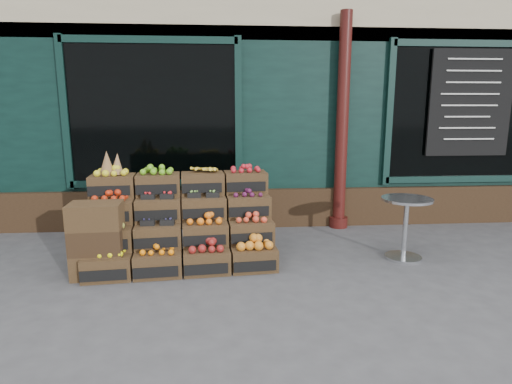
{
  "coord_description": "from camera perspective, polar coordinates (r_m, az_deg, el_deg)",
  "views": [
    {
      "loc": [
        -0.59,
        -4.3,
        1.86
      ],
      "look_at": [
        -0.2,
        0.7,
        0.85
      ],
      "focal_mm": 30.0,
      "sensor_mm": 36.0,
      "label": 1
    }
  ],
  "objects": [
    {
      "name": "shop_facade",
      "position": [
        9.44,
        -0.88,
        14.66
      ],
      "size": [
        12.0,
        6.24,
        4.8
      ],
      "color": "black",
      "rests_on": "ground"
    },
    {
      "name": "shopkeeper",
      "position": [
        7.09,
        -10.86,
        4.78
      ],
      "size": [
        0.9,
        0.73,
        2.14
      ],
      "primitive_type": "imported",
      "rotation": [
        0.0,
        0.0,
        2.82
      ],
      "color": "#185420",
      "rests_on": "ground"
    },
    {
      "name": "spare_crates",
      "position": [
        5.04,
        -20.39,
        -6.01
      ],
      "size": [
        0.57,
        0.41,
        0.83
      ],
      "rotation": [
        0.0,
        0.0,
        0.05
      ],
      "color": "#412D19",
      "rests_on": "ground"
    },
    {
      "name": "crate_display",
      "position": [
        5.27,
        -9.89,
        -4.69
      ],
      "size": [
        2.23,
        1.22,
        1.34
      ],
      "rotation": [
        0.0,
        0.0,
        0.09
      ],
      "color": "#412D19",
      "rests_on": "ground"
    },
    {
      "name": "bistro_table",
      "position": [
        5.54,
        19.33,
        -3.69
      ],
      "size": [
        0.61,
        0.61,
        0.77
      ],
      "rotation": [
        0.0,
        0.0,
        -0.23
      ],
      "color": "silver",
      "rests_on": "ground"
    },
    {
      "name": "ground",
      "position": [
        4.72,
        3.15,
        -11.84
      ],
      "size": [
        60.0,
        60.0,
        0.0
      ],
      "primitive_type": "plane",
      "color": "#464649",
      "rests_on": "ground"
    }
  ]
}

